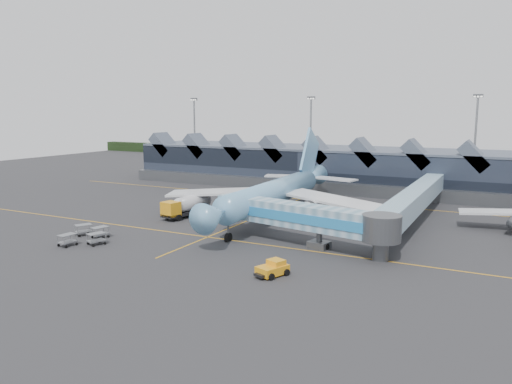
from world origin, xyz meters
The scene contains 10 objects.
ground centered at (0.00, 0.00, 0.00)m, with size 260.00×260.00×0.00m, color #2C2C2E.
taxi_stripes centered at (0.00, 10.00, 0.01)m, with size 120.00×60.00×0.01m.
tree_line_far centered at (0.00, 110.00, 2.00)m, with size 260.00×4.00×4.00m, color black.
terminal centered at (-5.07, 47.35, 4.88)m, with size 90.00×22.25×12.52m.
light_masts centered at (21.00, 62.80, 12.49)m, with size 132.40×42.56×22.45m.
main_airliner centered at (3.15, 8.94, 4.51)m, with size 41.51×47.73×15.34m.
jet_bridge centered at (15.37, -6.07, 3.92)m, with size 27.72×8.98×5.83m.
fuel_truck centered at (-10.82, 2.63, 2.01)m, with size 4.44×10.76×3.58m.
pushback_tug centered at (15.83, -19.22, 0.78)m, with size 3.46×4.30×1.73m.
baggage_carts centered at (-14.05, -17.60, 0.91)m, with size 7.95×7.94×1.62m.
Camera 1 is at (38.69, -67.71, 18.18)m, focal length 35.00 mm.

